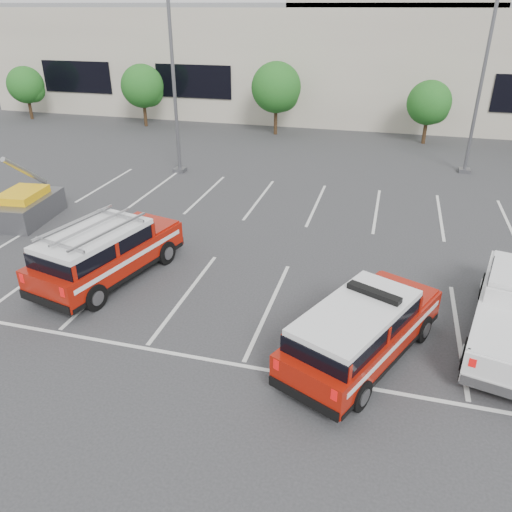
{
  "coord_description": "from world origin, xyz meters",
  "views": [
    {
      "loc": [
        2.97,
        -12.42,
        8.18
      ],
      "look_at": [
        -0.74,
        1.2,
        1.05
      ],
      "focal_mm": 35.0,
      "sensor_mm": 36.0,
      "label": 1
    }
  ],
  "objects": [
    {
      "name": "ground",
      "position": [
        0.0,
        0.0,
        0.0
      ],
      "size": [
        120.0,
        120.0,
        0.0
      ],
      "primitive_type": "plane",
      "color": "#2F2F31",
      "rests_on": "ground"
    },
    {
      "name": "stall_markings",
      "position": [
        0.0,
        4.5,
        0.01
      ],
      "size": [
        23.0,
        15.0,
        0.01
      ],
      "primitive_type": "cube",
      "color": "silver",
      "rests_on": "ground"
    },
    {
      "name": "convention_building",
      "position": [
        0.18,
        31.86,
        4.72
      ],
      "size": [
        60.0,
        16.99,
        13.2
      ],
      "color": "beige",
      "rests_on": "ground"
    },
    {
      "name": "tree_far_left",
      "position": [
        -24.91,
        22.05,
        2.5
      ],
      "size": [
        2.77,
        2.77,
        3.99
      ],
      "color": "#3F2B19",
      "rests_on": "ground"
    },
    {
      "name": "tree_left",
      "position": [
        -14.91,
        22.05,
        2.77
      ],
      "size": [
        3.07,
        3.07,
        4.42
      ],
      "color": "#3F2B19",
      "rests_on": "ground"
    },
    {
      "name": "tree_mid_left",
      "position": [
        -4.91,
        22.05,
        3.04
      ],
      "size": [
        3.37,
        3.37,
        4.85
      ],
      "color": "#3F2B19",
      "rests_on": "ground"
    },
    {
      "name": "tree_mid_right",
      "position": [
        5.09,
        22.05,
        2.5
      ],
      "size": [
        2.77,
        2.77,
        3.99
      ],
      "color": "#3F2B19",
      "rests_on": "ground"
    },
    {
      "name": "light_pole_left",
      "position": [
        -8.0,
        12.0,
        5.19
      ],
      "size": [
        0.9,
        0.6,
        10.24
      ],
      "color": "#59595E",
      "rests_on": "ground"
    },
    {
      "name": "light_pole_mid",
      "position": [
        7.0,
        16.0,
        5.19
      ],
      "size": [
        0.9,
        0.6,
        10.24
      ],
      "color": "#59595E",
      "rests_on": "ground"
    },
    {
      "name": "fire_chief_suv",
      "position": [
        2.82,
        -1.76,
        0.75
      ],
      "size": [
        3.92,
        5.55,
        1.84
      ],
      "rotation": [
        0.0,
        0.0,
        -0.43
      ],
      "color": "#921207",
      "rests_on": "ground"
    },
    {
      "name": "ladder_suv",
      "position": [
        -5.57,
        0.3,
        0.84
      ],
      "size": [
        3.26,
        5.64,
        2.09
      ],
      "rotation": [
        0.0,
        0.0,
        -0.23
      ],
      "color": "#921207",
      "rests_on": "ground"
    },
    {
      "name": "utility_rig",
      "position": [
        -11.67,
        3.87,
        0.58
      ],
      "size": [
        2.94,
        3.62,
        2.91
      ],
      "rotation": [
        0.0,
        0.0,
        0.1
      ],
      "color": "#59595E",
      "rests_on": "ground"
    }
  ]
}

